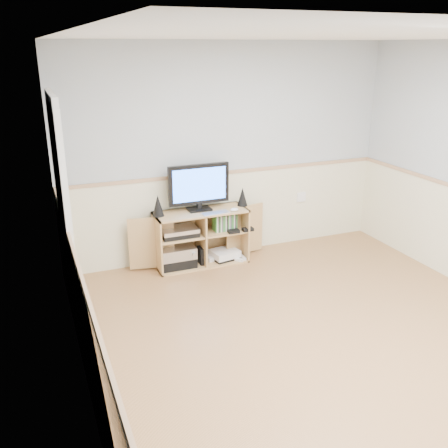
{
  "coord_description": "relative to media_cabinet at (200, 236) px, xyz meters",
  "views": [
    {
      "loc": [
        -2.22,
        -3.11,
        2.44
      ],
      "look_at": [
        -0.48,
        1.2,
        0.77
      ],
      "focal_mm": 40.0,
      "sensor_mm": 36.0,
      "label": 1
    }
  ],
  "objects": [
    {
      "name": "game_consoles",
      "position": [
        0.28,
        -0.06,
        -0.26
      ],
      "size": [
        0.46,
        0.31,
        0.11
      ],
      "color": "white",
      "rests_on": "media_cabinet"
    },
    {
      "name": "media_cabinet",
      "position": [
        0.0,
        0.0,
        0.0
      ],
      "size": [
        1.67,
        0.4,
        0.65
      ],
      "color": "tan",
      "rests_on": "floor"
    },
    {
      "name": "keyboard",
      "position": [
        0.13,
        -0.19,
        0.32
      ],
      "size": [
        0.32,
        0.15,
        0.01
      ],
      "primitive_type": "cube",
      "rotation": [
        0.0,
        0.0,
        0.07
      ],
      "color": "silver",
      "rests_on": "media_cabinet"
    },
    {
      "name": "av_components",
      "position": [
        -0.29,
        -0.05,
        -0.11
      ],
      "size": [
        0.51,
        0.31,
        0.47
      ],
      "color": "black",
      "rests_on": "media_cabinet"
    },
    {
      "name": "game_cases",
      "position": [
        0.29,
        -0.07,
        0.15
      ],
      "size": [
        0.27,
        0.13,
        0.19
      ],
      "primitive_type": "cube",
      "color": "#3F8C3F",
      "rests_on": "media_cabinet"
    },
    {
      "name": "room",
      "position": [
        0.38,
        -1.95,
        0.88
      ],
      "size": [
        4.04,
        4.54,
        2.54
      ],
      "color": "tan",
      "rests_on": "ground"
    },
    {
      "name": "speaker_left",
      "position": [
        -0.49,
        -0.03,
        0.44
      ],
      "size": [
        0.13,
        0.13,
        0.24
      ],
      "primitive_type": "cone",
      "color": "black",
      "rests_on": "media_cabinet"
    },
    {
      "name": "speaker_right",
      "position": [
        0.53,
        -0.03,
        0.43
      ],
      "size": [
        0.12,
        0.12,
        0.22
      ],
      "primitive_type": "cone",
      "color": "black",
      "rests_on": "media_cabinet"
    },
    {
      "name": "monitor",
      "position": [
        0.0,
        -0.0,
        0.61
      ],
      "size": [
        0.71,
        0.18,
        0.54
      ],
      "color": "black",
      "rests_on": "media_cabinet"
    },
    {
      "name": "mouse",
      "position": [
        0.36,
        -0.19,
        0.34
      ],
      "size": [
        0.1,
        0.07,
        0.04
      ],
      "primitive_type": "ellipsoid",
      "rotation": [
        0.0,
        0.0,
        0.07
      ],
      "color": "white",
      "rests_on": "media_cabinet"
    },
    {
      "name": "wall_outlet",
      "position": [
        1.44,
        0.16,
        0.27
      ],
      "size": [
        0.12,
        0.03,
        0.12
      ],
      "primitive_type": "cube",
      "color": "white",
      "rests_on": "wall_back"
    }
  ]
}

